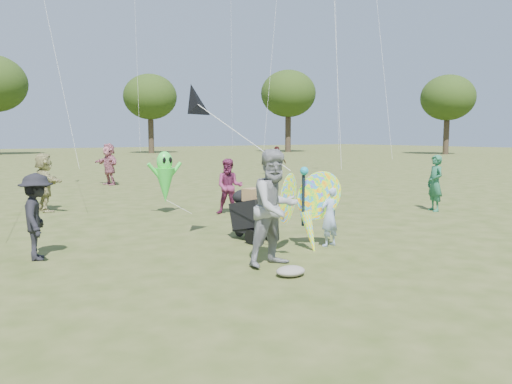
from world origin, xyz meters
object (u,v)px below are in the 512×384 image
child_girl (329,216)px  crowd_j (109,164)px  adult_man (275,208)px  crowd_b (37,217)px  crowd_d (44,182)px  jogging_stroller (250,211)px  crowd_f (435,183)px  crowd_e (229,187)px  alien_kite (165,179)px  crowd_h (277,163)px  butterfly_kite (306,208)px

child_girl → crowd_j: (0.38, 14.43, 0.32)m
adult_man → crowd_b: adult_man is taller
crowd_d → jogging_stroller: 7.06m
child_girl → crowd_f: crowd_f is taller
adult_man → jogging_stroller: adult_man is taller
crowd_b → crowd_e: (5.40, 2.39, 0.01)m
alien_kite → crowd_f: bearing=-30.8°
crowd_f → child_girl: bearing=-51.2°
crowd_e → child_girl: bearing=-60.8°
crowd_f → crowd_h: size_ratio=0.98×
crowd_b → crowd_j: 13.42m
crowd_e → crowd_f: (5.16, -2.85, 0.04)m
jogging_stroller → butterfly_kite: butterfly_kite is taller
crowd_f → alien_kite: alien_kite is taller
butterfly_kite → crowd_e: bearing=76.9°
crowd_e → crowd_h: 10.46m
jogging_stroller → alien_kite: (-0.01, 4.18, 0.36)m
child_girl → crowd_d: (-3.62, 7.92, 0.24)m
crowd_d → butterfly_kite: 8.46m
adult_man → butterfly_kite: 1.32m
child_girl → crowd_j: size_ratio=0.65×
crowd_h → alien_kite: alien_kite is taller
crowd_f → butterfly_kite: (-6.20, -1.63, -0.00)m
crowd_h → alien_kite: (-8.72, -6.42, 0.15)m
crowd_e → butterfly_kite: 4.59m
crowd_h → jogging_stroller: bearing=54.9°
alien_kite → child_girl: bearing=-80.2°
adult_man → crowd_e: size_ratio=1.27×
jogging_stroller → crowd_j: bearing=71.2°
butterfly_kite → crowd_f: bearing=14.7°
adult_man → crowd_j: 15.14m
crowd_d → crowd_f: (9.24, -6.27, -0.03)m
child_girl → crowd_h: size_ratio=0.72×
alien_kite → crowd_d: bearing=138.5°
jogging_stroller → butterfly_kite: bearing=-87.6°
crowd_j → alien_kite: size_ratio=1.05×
crowd_b → crowd_e: bearing=-51.9°
crowd_j → crowd_f: bearing=12.4°
crowd_h → alien_kite: bearing=40.7°
crowd_e → crowd_h: bearing=80.9°
child_girl → crowd_e: (0.46, 4.50, 0.17)m
child_girl → crowd_d: size_ratio=0.71×
crowd_b → crowd_h: 16.09m
crowd_h → jogging_stroller: size_ratio=1.48×
crowd_d → child_girl: bearing=-161.3°
crowd_d → crowd_e: (4.08, -3.42, -0.07)m
crowd_d → crowd_h: crowd_d is taller
child_girl → butterfly_kite: bearing=-9.0°
adult_man → crowd_d: (-1.87, 8.48, -0.14)m
crowd_e → butterfly_kite: size_ratio=0.86×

